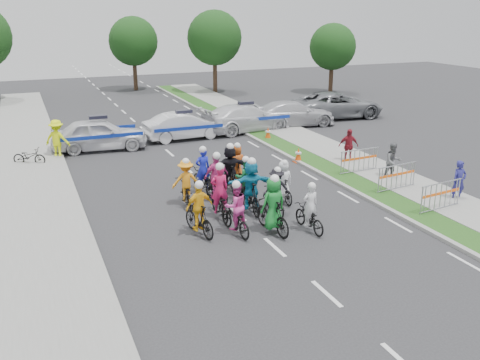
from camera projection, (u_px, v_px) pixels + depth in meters
name	position (u px, v px, depth m)	size (l,w,h in m)	color
ground	(275.00, 247.00, 16.24)	(90.00, 90.00, 0.00)	#28282B
curb_right	(331.00, 179.00, 22.48)	(0.20, 60.00, 0.12)	gray
grass_strip	(346.00, 178.00, 22.74)	(1.20, 60.00, 0.11)	#173E14
sidewalk_right	(381.00, 173.00, 23.39)	(2.40, 60.00, 0.13)	gray
sidewalk_left	(39.00, 219.00, 18.25)	(3.00, 60.00, 0.13)	gray
rider_0	(309.00, 214.00, 17.30)	(0.66, 1.68, 1.68)	black
rider_1	(273.00, 210.00, 17.08)	(0.89, 1.95, 1.99)	black
rider_2	(235.00, 214.00, 17.04)	(0.82, 1.84, 1.82)	black
rider_3	(199.00, 214.00, 16.94)	(0.99, 1.82, 1.85)	black
rider_4	(276.00, 195.00, 18.77)	(1.03, 1.76, 1.73)	black
rider_5	(251.00, 190.00, 18.79)	(1.65, 1.96, 2.04)	black
rider_6	(219.00, 199.00, 18.41)	(0.83, 2.00, 1.99)	black
rider_7	(283.00, 185.00, 19.83)	(0.70, 1.59, 1.67)	black
rider_8	(245.00, 184.00, 20.00)	(0.87, 1.80, 1.76)	black
rider_9	(216.00, 183.00, 19.88)	(1.01, 1.89, 1.94)	black
rider_10	(186.00, 187.00, 19.52)	(1.07, 1.85, 1.82)	black
rider_11	(230.00, 171.00, 20.97)	(1.60, 1.91, 1.98)	black
rider_12	(203.00, 178.00, 20.82)	(0.79, 1.93, 1.92)	black
rider_13	(237.00, 169.00, 21.69)	(0.78, 1.75, 1.82)	black
police_car_0	(99.00, 134.00, 27.15)	(1.91, 4.76, 1.62)	silver
police_car_1	(184.00, 126.00, 29.41)	(1.55, 4.43, 1.46)	silver
police_car_2	(246.00, 118.00, 31.28)	(2.25, 5.53, 1.60)	silver
civilian_sedan	(293.00, 114.00, 32.77)	(2.11, 5.19, 1.51)	#B9B9BF
civilian_suv	(337.00, 105.00, 35.12)	(2.81, 6.09, 1.69)	slate
spectator_0	(459.00, 181.00, 19.92)	(0.57, 0.37, 1.56)	navy
spectator_1	(393.00, 161.00, 22.48)	(0.76, 0.59, 1.56)	#57575C
spectator_2	(348.00, 146.00, 24.87)	(0.95, 0.39, 1.62)	maroon
marshal_hiviz	(57.00, 139.00, 25.64)	(1.21, 0.70, 1.87)	#E7FF0D
barrier_0	(440.00, 197.00, 18.87)	(2.00, 0.50, 1.12)	#A5A8AD
barrier_1	(397.00, 178.00, 20.99)	(2.00, 0.50, 1.12)	#A5A8AD
barrier_2	(359.00, 162.00, 23.23)	(2.00, 0.50, 1.12)	#A5A8AD
cone_0	(298.00, 155.00, 25.09)	(0.40, 0.40, 0.70)	#F24C0C
cone_1	(268.00, 133.00, 29.42)	(0.40, 0.40, 0.70)	#F24C0C
parked_bike	(29.00, 156.00, 24.64)	(0.53, 1.53, 0.81)	black
tree_1	(215.00, 38.00, 44.50)	(4.55, 4.55, 6.82)	#382619
tree_2	(333.00, 47.00, 44.48)	(3.85, 3.85, 5.77)	#382619
tree_4	(133.00, 41.00, 45.93)	(4.20, 4.20, 6.30)	#382619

